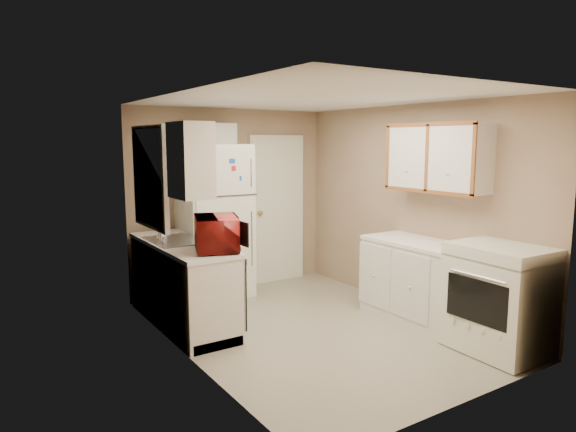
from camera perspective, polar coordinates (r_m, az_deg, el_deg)
floor at (r=5.60m, az=2.86°, el=-12.36°), size 3.80×3.80×0.00m
ceiling at (r=5.26m, az=3.05°, el=12.94°), size 3.80×3.80×0.00m
wall_left at (r=4.62m, az=-11.24°, el=-1.49°), size 3.80×3.80×0.00m
wall_right at (r=6.22m, az=13.46°, el=0.91°), size 3.80×3.80×0.00m
wall_back at (r=6.91m, az=-6.35°, el=1.81°), size 2.80×2.80×0.00m
wall_front at (r=3.94m, az=19.43°, el=-3.47°), size 2.80×2.80×0.00m
left_counter at (r=5.71m, az=-11.61°, el=-7.35°), size 0.60×1.80×0.90m
dishwasher at (r=5.28m, az=-6.25°, el=-8.06°), size 0.03×0.58×0.72m
sink at (r=5.75m, az=-12.28°, el=-3.06°), size 0.54×0.74×0.16m
microwave at (r=5.15m, az=-7.90°, el=-2.11°), size 0.69×0.52×0.40m
soap_bottle at (r=6.00m, az=-13.83°, el=-1.29°), size 0.09×0.09×0.17m
window_blinds at (r=5.57m, az=-15.02°, el=4.17°), size 0.10×0.98×1.08m
upper_cabinet_left at (r=4.82m, az=-10.76°, el=6.09°), size 0.30×0.45×0.70m
refrigerator at (r=6.49m, az=-8.33°, el=-0.70°), size 0.83×0.81×1.94m
cabinet_over_fridge at (r=6.56m, az=-9.02°, el=8.42°), size 0.70×0.30×0.40m
interior_door at (r=7.24m, az=-1.23°, el=0.71°), size 0.86×0.06×2.08m
right_counter at (r=5.62m, az=17.03°, el=-7.80°), size 0.60×2.00×0.90m
stove at (r=5.25m, az=22.51°, el=-8.45°), size 0.72×0.87×1.03m
upper_cabinet_right at (r=5.72m, az=16.26°, el=6.23°), size 0.30×1.20×0.70m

